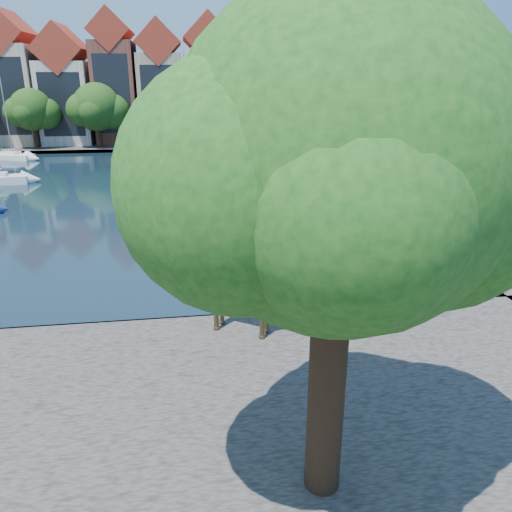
% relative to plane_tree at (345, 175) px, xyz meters
% --- Properties ---
extents(ground, '(160.00, 160.00, 0.00)m').
position_rel_plane_tree_xyz_m(ground, '(-7.62, 9.01, -7.67)').
color(ground, '#38332B').
rests_on(ground, ground).
extents(water_basin, '(38.00, 50.00, 0.08)m').
position_rel_plane_tree_xyz_m(water_basin, '(-7.62, 33.01, -7.63)').
color(water_basin, black).
rests_on(water_basin, ground).
extents(near_quay, '(50.00, 14.00, 0.50)m').
position_rel_plane_tree_xyz_m(near_quay, '(-7.62, 2.01, -7.42)').
color(near_quay, '#544C49').
rests_on(near_quay, ground).
extents(far_quay, '(60.00, 16.00, 0.50)m').
position_rel_plane_tree_xyz_m(far_quay, '(-7.62, 65.01, -7.42)').
color(far_quay, '#544C49').
rests_on(far_quay, ground).
extents(right_quay, '(14.00, 52.00, 0.50)m').
position_rel_plane_tree_xyz_m(right_quay, '(17.38, 33.01, -7.42)').
color(right_quay, '#544C49').
rests_on(right_quay, ground).
extents(plane_tree, '(8.32, 6.40, 10.62)m').
position_rel_plane_tree_xyz_m(plane_tree, '(0.00, 0.00, 0.00)').
color(plane_tree, '#332114').
rests_on(plane_tree, near_quay).
extents(townhouse_west_mid, '(5.94, 9.18, 16.79)m').
position_rel_plane_tree_xyz_m(townhouse_west_mid, '(-24.62, 64.99, 0.56)').
color(townhouse_west_mid, '#C7B499').
rests_on(townhouse_west_mid, far_quay).
extents(townhouse_west_inner, '(6.43, 9.18, 15.15)m').
position_rel_plane_tree_xyz_m(townhouse_west_inner, '(-18.12, 64.99, -0.32)').
color(townhouse_west_inner, beige).
rests_on(townhouse_west_inner, far_quay).
extents(townhouse_center, '(5.44, 9.18, 16.93)m').
position_rel_plane_tree_xyz_m(townhouse_center, '(-11.62, 64.99, 0.69)').
color(townhouse_center, brown).
rests_on(townhouse_center, far_quay).
extents(townhouse_east_inner, '(5.94, 9.18, 15.79)m').
position_rel_plane_tree_xyz_m(townhouse_east_inner, '(-5.62, 64.99, 0.06)').
color(townhouse_east_inner, tan).
rests_on(townhouse_east_inner, far_quay).
extents(townhouse_east_mid, '(6.43, 9.18, 16.65)m').
position_rel_plane_tree_xyz_m(townhouse_east_mid, '(0.88, 64.99, 0.43)').
color(townhouse_east_mid, beige).
rests_on(townhouse_east_mid, far_quay).
extents(townhouse_east_end, '(5.44, 9.18, 14.43)m').
position_rel_plane_tree_xyz_m(townhouse_east_end, '(7.38, 64.99, -0.56)').
color(townhouse_east_end, brown).
rests_on(townhouse_east_end, far_quay).
extents(far_tree_west, '(6.76, 5.20, 7.36)m').
position_rel_plane_tree_xyz_m(far_tree_west, '(-21.52, 59.50, -2.60)').
color(far_tree_west, '#332114').
rests_on(far_tree_west, far_quay).
extents(far_tree_mid_west, '(7.80, 6.00, 8.00)m').
position_rel_plane_tree_xyz_m(far_tree_mid_west, '(-13.51, 59.50, -2.38)').
color(far_tree_mid_west, '#332114').
rests_on(far_tree_mid_west, far_quay).
extents(far_tree_mid_east, '(7.02, 5.40, 7.52)m').
position_rel_plane_tree_xyz_m(far_tree_mid_east, '(-5.52, 59.50, -2.54)').
color(far_tree_mid_east, '#332114').
rests_on(far_tree_mid_east, far_quay).
extents(far_tree_east, '(7.54, 5.80, 7.84)m').
position_rel_plane_tree_xyz_m(far_tree_east, '(2.49, 59.50, -2.43)').
color(far_tree_east, '#332114').
rests_on(far_tree_east, far_quay).
extents(far_tree_far_east, '(6.76, 5.20, 7.36)m').
position_rel_plane_tree_xyz_m(far_tree_far_east, '(10.48, 59.50, -2.60)').
color(far_tree_far_east, '#332114').
rests_on(far_tree_far_east, far_quay).
extents(giraffe_statue, '(3.65, 2.28, 5.66)m').
position_rel_plane_tree_xyz_m(giraffe_statue, '(-1.33, 7.66, -4.39)').
color(giraffe_statue, '#3E331F').
rests_on(giraffe_statue, near_quay).
extents(sailboat_left_e, '(5.17, 3.45, 9.13)m').
position_rel_plane_tree_xyz_m(sailboat_left_e, '(-22.62, 53.01, -7.09)').
color(sailboat_left_e, white).
rests_on(sailboat_left_e, water_basin).
extents(sailboat_right_a, '(6.52, 3.13, 10.37)m').
position_rel_plane_tree_xyz_m(sailboat_right_a, '(7.38, 16.40, -7.09)').
color(sailboat_right_a, white).
rests_on(sailboat_right_a, water_basin).
extents(sailboat_right_b, '(8.06, 4.35, 13.79)m').
position_rel_plane_tree_xyz_m(sailboat_right_b, '(6.09, 22.29, -6.97)').
color(sailboat_right_b, navy).
rests_on(sailboat_right_b, water_basin).
extents(sailboat_right_c, '(6.22, 4.00, 8.55)m').
position_rel_plane_tree_xyz_m(sailboat_right_c, '(5.59, 34.18, -7.05)').
color(sailboat_right_c, silver).
rests_on(sailboat_right_c, water_basin).
extents(sailboat_right_d, '(5.57, 2.93, 8.66)m').
position_rel_plane_tree_xyz_m(sailboat_right_d, '(7.38, 42.42, -7.10)').
color(sailboat_right_d, white).
rests_on(sailboat_right_d, water_basin).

